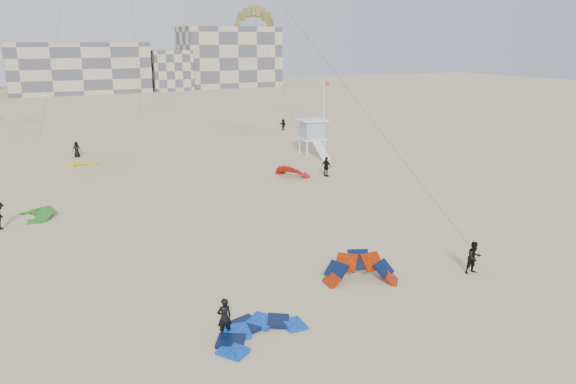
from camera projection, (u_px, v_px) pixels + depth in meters
name	position (u px, v px, depth m)	size (l,w,h in m)	color
ground	(243.00, 375.00, 21.32)	(320.00, 320.00, 0.00)	tan
kite_ground_blue	(259.00, 335.00, 24.17)	(3.91, 4.08, 0.57)	blue
kite_ground_orange	(360.00, 281.00, 29.68)	(3.77, 3.18, 2.18)	red
kite_ground_green	(36.00, 217.00, 40.47)	(3.43, 3.54, 0.97)	#18781B
kite_ground_red_far	(292.00, 176.00, 52.66)	(3.30, 3.00, 1.77)	red
kite_ground_yellow	(82.00, 165.00, 57.20)	(2.80, 2.93, 0.53)	yellow
kitesurfer_main	(224.00, 317.00, 23.88)	(0.65, 0.42, 1.77)	black
kitesurfer_b	(474.00, 258.00, 30.43)	(0.88, 0.69, 1.81)	black
kitesurfer_c	(0.00, 216.00, 37.58)	(1.21, 0.70, 1.88)	black
kitesurfer_d	(326.00, 167.00, 52.26)	(1.10, 0.46, 1.88)	black
kitesurfer_e	(77.00, 149.00, 61.07)	(0.84, 0.55, 1.72)	black
kitesurfer_f	(283.00, 125.00, 79.66)	(1.46, 0.47, 1.58)	black
kite_fly_olive	(254.00, 19.00, 52.06)	(6.18, 7.06, 14.64)	olive
lifeguard_tower_near	(312.00, 137.00, 62.32)	(3.01, 5.48, 3.91)	white
flagpole	(324.00, 116.00, 61.20)	(0.68, 0.10, 8.36)	white
condo_mid	(78.00, 68.00, 136.24)	(32.00, 16.00, 12.00)	tan
condo_east	(229.00, 57.00, 154.79)	(26.00, 14.00, 16.00)	tan
condo_fill_right	(169.00, 70.00, 144.32)	(10.00, 10.00, 10.00)	tan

